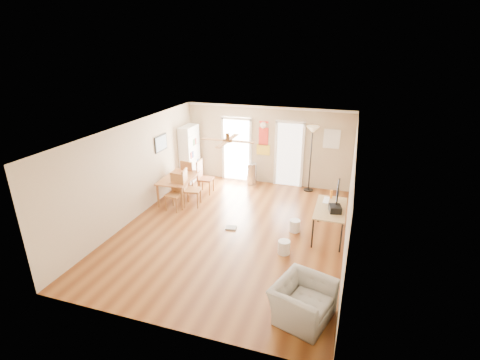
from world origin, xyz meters
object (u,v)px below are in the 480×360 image
(dining_chair_right_b, at_px, (192,188))
(wastebasket_a, at_px, (295,226))
(dining_chair_near, at_px, (174,193))
(bookshelf, at_px, (190,154))
(dining_chair_right_a, at_px, (206,177))
(printer, at_px, (335,209))
(wastebasket_b, at_px, (284,247))
(torchiere_lamp, at_px, (311,159))
(dining_table, at_px, (180,188))
(dining_chair_far, at_px, (190,175))
(armchair, at_px, (303,301))
(computer_desk, at_px, (329,222))
(trash_can, at_px, (252,174))

(dining_chair_right_b, height_order, wastebasket_a, dining_chair_right_b)
(dining_chair_near, relative_size, wastebasket_a, 3.30)
(bookshelf, distance_m, dining_chair_right_a, 1.34)
(bookshelf, bearing_deg, printer, -21.21)
(wastebasket_b, bearing_deg, bookshelf, 138.47)
(dining_chair_right_b, height_order, torchiere_lamp, torchiere_lamp)
(dining_chair_right_a, bearing_deg, dining_table, 139.69)
(dining_table, distance_m, wastebasket_b, 4.11)
(bookshelf, distance_m, dining_chair_far, 0.97)
(wastebasket_a, distance_m, wastebasket_b, 1.09)
(printer, distance_m, armchair, 2.85)
(dining_chair_near, distance_m, wastebasket_b, 3.68)
(computer_desk, distance_m, printer, 0.52)
(computer_desk, distance_m, armchair, 3.00)
(dining_chair_far, relative_size, printer, 3.25)
(dining_chair_right_b, bearing_deg, dining_chair_far, 17.39)
(bookshelf, height_order, dining_chair_far, bookshelf)
(dining_chair_right_a, distance_m, dining_chair_right_b, 0.99)
(dining_table, xyz_separation_m, computer_desk, (4.49, -0.84, 0.02))
(trash_can, xyz_separation_m, wastebasket_a, (1.94, -2.76, -0.21))
(wastebasket_a, bearing_deg, bookshelf, 148.82)
(dining_chair_right_b, distance_m, trash_can, 2.45)
(computer_desk, bearing_deg, bookshelf, 153.66)
(dining_chair_right_a, xyz_separation_m, armchair, (3.75, -4.56, -0.19))
(bookshelf, distance_m, dining_table, 1.73)
(dining_chair_far, xyz_separation_m, armchair, (4.32, -4.63, -0.17))
(wastebasket_a, height_order, armchair, armchair)
(dining_table, height_order, wastebasket_b, dining_table)
(dining_chair_far, bearing_deg, torchiere_lamp, -156.15)
(printer, bearing_deg, trash_can, 120.42)
(bookshelf, height_order, torchiere_lamp, torchiere_lamp)
(dining_table, height_order, trash_can, trash_can)
(dining_chair_right_b, xyz_separation_m, dining_chair_far, (-0.57, 1.06, -0.04))
(bookshelf, distance_m, trash_can, 2.22)
(wastebasket_b, bearing_deg, trash_can, 116.06)
(dining_table, relative_size, wastebasket_b, 4.55)
(bookshelf, xyz_separation_m, dining_table, (0.39, -1.58, -0.60))
(bookshelf, xyz_separation_m, printer, (4.99, -2.62, -0.11))
(dining_table, bearing_deg, armchair, -41.70)
(computer_desk, relative_size, wastebasket_a, 4.63)
(dining_chair_near, xyz_separation_m, torchiere_lamp, (3.45, 2.59, 0.54))
(dining_chair_near, xyz_separation_m, dining_chair_far, (-0.20, 1.47, -0.01))
(dining_chair_near, height_order, printer, dining_chair_near)
(wastebasket_b, bearing_deg, armchair, -69.64)
(dining_chair_right_b, xyz_separation_m, torchiere_lamp, (3.08, 2.18, 0.51))
(torchiere_lamp, bearing_deg, dining_chair_right_b, -144.67)
(dining_chair_right_a, bearing_deg, wastebasket_a, -120.35)
(bookshelf, bearing_deg, dining_chair_right_b, -56.47)
(bookshelf, xyz_separation_m, trash_can, (2.11, 0.31, -0.59))
(dining_chair_far, bearing_deg, armchair, 139.81)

